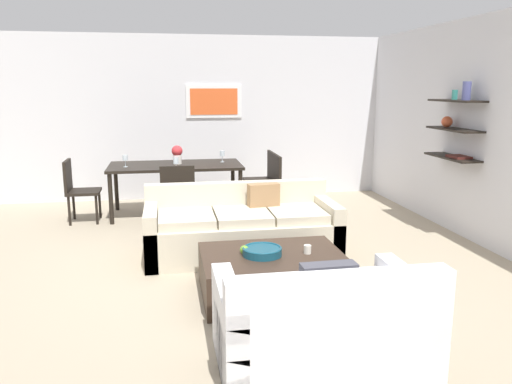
% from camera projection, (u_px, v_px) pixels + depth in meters
% --- Properties ---
extents(ground_plane, '(18.00, 18.00, 0.00)m').
position_uv_depth(ground_plane, '(234.00, 265.00, 5.47)').
color(ground_plane, tan).
extents(back_wall_unit, '(8.40, 0.09, 2.70)m').
position_uv_depth(back_wall_unit, '(223.00, 118.00, 8.65)').
color(back_wall_unit, silver).
rests_on(back_wall_unit, ground).
extents(right_wall_shelf_unit, '(0.34, 8.20, 2.70)m').
position_uv_depth(right_wall_shelf_unit, '(471.00, 130.00, 6.29)').
color(right_wall_shelf_unit, silver).
rests_on(right_wall_shelf_unit, ground).
extents(sofa_beige, '(2.12, 0.90, 0.78)m').
position_uv_depth(sofa_beige, '(242.00, 230.00, 5.76)').
color(sofa_beige, beige).
rests_on(sofa_beige, ground).
extents(loveseat_white, '(1.42, 0.90, 0.78)m').
position_uv_depth(loveseat_white, '(322.00, 324.00, 3.48)').
color(loveseat_white, white).
rests_on(loveseat_white, ground).
extents(coffee_table, '(1.29, 1.00, 0.38)m').
position_uv_depth(coffee_table, '(273.00, 274.00, 4.68)').
color(coffee_table, '#38281E').
rests_on(coffee_table, ground).
extents(decorative_bowl, '(0.36, 0.36, 0.08)m').
position_uv_depth(decorative_bowl, '(262.00, 251.00, 4.62)').
color(decorative_bowl, navy).
rests_on(decorative_bowl, coffee_table).
extents(candle_jar, '(0.07, 0.07, 0.08)m').
position_uv_depth(candle_jar, '(307.00, 249.00, 4.67)').
color(candle_jar, silver).
rests_on(candle_jar, coffee_table).
extents(apple_on_coffee_table, '(0.08, 0.08, 0.08)m').
position_uv_depth(apple_on_coffee_table, '(244.00, 250.00, 4.64)').
color(apple_on_coffee_table, '#669E2D').
rests_on(apple_on_coffee_table, coffee_table).
extents(dining_table, '(1.92, 0.96, 0.75)m').
position_uv_depth(dining_table, '(176.00, 169.00, 7.52)').
color(dining_table, black).
rests_on(dining_table, ground).
extents(dining_chair_right_far, '(0.44, 0.44, 0.88)m').
position_uv_depth(dining_chair_right_far, '(264.00, 176.00, 8.00)').
color(dining_chair_right_far, black).
rests_on(dining_chair_right_far, ground).
extents(dining_chair_left_near, '(0.44, 0.44, 0.88)m').
position_uv_depth(dining_chair_left_near, '(77.00, 187.00, 7.11)').
color(dining_chair_left_near, black).
rests_on(dining_chair_left_near, ground).
extents(dining_chair_foot, '(0.44, 0.44, 0.88)m').
position_uv_depth(dining_chair_foot, '(178.00, 193.00, 6.70)').
color(dining_chair_foot, black).
rests_on(dining_chair_foot, ground).
extents(dining_chair_right_near, '(0.44, 0.44, 0.88)m').
position_uv_depth(dining_chair_right_near, '(270.00, 180.00, 7.58)').
color(dining_chair_right_near, black).
rests_on(dining_chair_right_near, ground).
extents(wine_glass_right_far, '(0.07, 0.07, 0.17)m').
position_uv_depth(wine_glass_right_far, '(222.00, 154.00, 7.72)').
color(wine_glass_right_far, silver).
rests_on(wine_glass_right_far, dining_table).
extents(wine_glass_foot, '(0.07, 0.07, 0.17)m').
position_uv_depth(wine_glass_foot, '(176.00, 161.00, 7.08)').
color(wine_glass_foot, silver).
rests_on(wine_glass_foot, dining_table).
extents(wine_glass_left_near, '(0.07, 0.07, 0.17)m').
position_uv_depth(wine_glass_left_near, '(125.00, 158.00, 7.24)').
color(wine_glass_left_near, silver).
rests_on(wine_glass_left_near, dining_table).
extents(centerpiece_vase, '(0.16, 0.16, 0.27)m').
position_uv_depth(centerpiece_vase, '(177.00, 154.00, 7.52)').
color(centerpiece_vase, silver).
rests_on(centerpiece_vase, dining_table).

